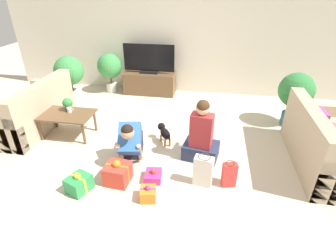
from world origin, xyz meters
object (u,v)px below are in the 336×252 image
(potted_plant_corner_left, at_px, (69,74))
(gift_box_b, at_px, (79,184))
(potted_plant_back_left, at_px, (110,68))
(potted_plant_corner_right, at_px, (296,93))
(gift_bag_a, at_px, (203,171))
(gift_bag_b, at_px, (229,175))
(gift_box_a, at_px, (153,176))
(tv, at_px, (149,60))
(gift_box_d, at_px, (148,194))
(sofa_left, at_px, (32,112))
(tv_console, at_px, (150,83))
(mug, at_px, (69,110))
(dog, at_px, (164,132))
(person_sitting, at_px, (201,138))
(coffee_table, at_px, (67,116))
(person_kneeling, at_px, (131,141))
(gift_box_c, at_px, (118,173))
(tabletop_plant, at_px, (68,104))
(sofa_right, at_px, (323,146))

(potted_plant_corner_left, xyz_separation_m, gift_box_b, (1.45, -2.70, -0.54))
(potted_plant_back_left, distance_m, potted_plant_corner_right, 4.09)
(gift_box_b, bearing_deg, gift_bag_a, 13.96)
(gift_box_b, distance_m, gift_bag_b, 1.98)
(gift_box_a, bearing_deg, potted_plant_corner_right, 42.00)
(tv, bearing_deg, gift_bag_b, -59.77)
(gift_box_d, bearing_deg, sofa_left, 149.79)
(gift_box_a, xyz_separation_m, gift_bag_a, (0.68, 0.02, 0.16))
(tv_console, relative_size, gift_box_d, 5.14)
(potted_plant_corner_right, xyz_separation_m, mug, (-3.91, -1.00, -0.18))
(dog, bearing_deg, person_sitting, 119.92)
(sofa_left, relative_size, mug, 14.68)
(coffee_table, bearing_deg, person_kneeling, -21.22)
(person_kneeling, relative_size, dog, 1.79)
(potted_plant_corner_right, bearing_deg, gift_box_c, -141.62)
(tv, bearing_deg, person_sitting, -61.16)
(person_kneeling, bearing_deg, potted_plant_corner_left, 125.16)
(potted_plant_corner_left, relative_size, dog, 2.40)
(coffee_table, bearing_deg, tabletop_plant, 100.75)
(person_sitting, bearing_deg, coffee_table, 2.78)
(gift_box_a, height_order, gift_bag_b, gift_bag_b)
(gift_box_c, distance_m, gift_bag_a, 1.15)
(gift_box_c, bearing_deg, potted_plant_corner_left, 127.69)
(potted_plant_back_left, bearing_deg, gift_box_c, -68.46)
(tv_console, relative_size, dog, 2.81)
(coffee_table, distance_m, gift_box_b, 1.56)
(potted_plant_back_left, bearing_deg, potted_plant_corner_left, -130.39)
(potted_plant_corner_right, height_order, gift_box_a, potted_plant_corner_right)
(tv_console, relative_size, potted_plant_corner_right, 1.20)
(gift_box_c, distance_m, gift_bag_b, 1.49)
(tv, xyz_separation_m, dog, (0.75, -2.15, -0.61))
(person_kneeling, xyz_separation_m, gift_box_c, (-0.04, -0.55, -0.18))
(potted_plant_back_left, distance_m, gift_bag_b, 4.10)
(coffee_table, relative_size, gift_box_a, 3.21)
(tabletop_plant, bearing_deg, gift_bag_a, -23.35)
(gift_bag_b, bearing_deg, gift_box_a, -177.27)
(coffee_table, relative_size, person_sitting, 0.91)
(potted_plant_back_left, xyz_separation_m, person_kneeling, (1.30, -2.65, -0.29))
(tabletop_plant, bearing_deg, sofa_right, -4.18)
(potted_plant_corner_left, xyz_separation_m, potted_plant_corner_right, (4.58, -0.33, -0.01))
(gift_box_c, xyz_separation_m, tabletop_plant, (-1.29, 1.20, 0.40))
(sofa_right, relative_size, gift_box_d, 7.47)
(sofa_right, relative_size, potted_plant_back_left, 1.88)
(gift_box_d, distance_m, tabletop_plant, 2.33)
(potted_plant_corner_right, bearing_deg, gift_bag_a, -127.92)
(person_kneeling, distance_m, tabletop_plant, 1.49)
(tv_console, distance_m, tabletop_plant, 2.29)
(sofa_left, distance_m, mug, 0.83)
(potted_plant_corner_left, distance_m, gift_box_a, 3.36)
(sofa_right, xyz_separation_m, gift_box_a, (-2.37, -0.77, -0.26))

